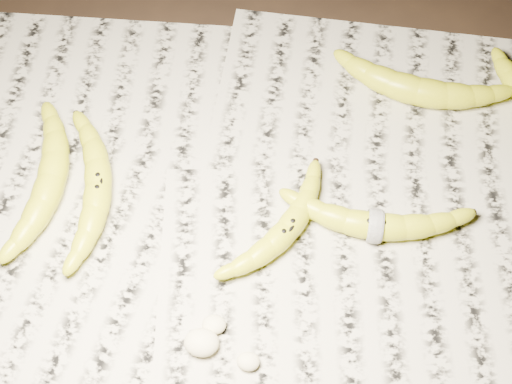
# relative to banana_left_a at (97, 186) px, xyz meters

# --- Properties ---
(ground) EXTENTS (3.00, 3.00, 0.00)m
(ground) POSITION_rel_banana_left_a_xyz_m (0.20, -0.04, -0.03)
(ground) COLOR black
(ground) RESTS_ON ground
(newspaper_patch) EXTENTS (0.90, 0.70, 0.01)m
(newspaper_patch) POSITION_rel_banana_left_a_xyz_m (0.22, -0.02, -0.02)
(newspaper_patch) COLOR #B2AD98
(newspaper_patch) RESTS_ON ground
(banana_left_a) EXTENTS (0.09, 0.21, 0.04)m
(banana_left_a) POSITION_rel_banana_left_a_xyz_m (0.00, 0.00, 0.00)
(banana_left_a) COLOR yellow
(banana_left_a) RESTS_ON newspaper_patch
(banana_left_b) EXTENTS (0.06, 0.20, 0.04)m
(banana_left_b) POSITION_rel_banana_left_a_xyz_m (-0.06, 0.00, 0.00)
(banana_left_b) COLOR yellow
(banana_left_b) RESTS_ON newspaper_patch
(banana_center) EXTENTS (0.14, 0.17, 0.03)m
(banana_center) POSITION_rel_banana_left_a_xyz_m (0.24, -0.04, -0.00)
(banana_center) COLOR yellow
(banana_center) RESTS_ON newspaper_patch
(banana_taped) EXTENTS (0.21, 0.07, 0.04)m
(banana_taped) POSITION_rel_banana_left_a_xyz_m (0.35, -0.02, -0.00)
(banana_taped) COLOR yellow
(banana_taped) RESTS_ON newspaper_patch
(banana_upper_a) EXTENTS (0.22, 0.11, 0.04)m
(banana_upper_a) POSITION_rel_banana_left_a_xyz_m (0.41, 0.19, 0.00)
(banana_upper_a) COLOR yellow
(banana_upper_a) RESTS_ON newspaper_patch
(measuring_tape) EXTENTS (0.01, 0.04, 0.04)m
(measuring_tape) POSITION_rel_banana_left_a_xyz_m (0.35, -0.02, -0.00)
(measuring_tape) COLOR white
(measuring_tape) RESTS_ON newspaper_patch
(flesh_chunk_a) EXTENTS (0.04, 0.03, 0.02)m
(flesh_chunk_a) POSITION_rel_banana_left_a_xyz_m (0.16, -0.19, -0.01)
(flesh_chunk_a) COLOR beige
(flesh_chunk_a) RESTS_ON newspaper_patch
(flesh_chunk_b) EXTENTS (0.03, 0.02, 0.02)m
(flesh_chunk_b) POSITION_rel_banana_left_a_xyz_m (0.17, -0.16, -0.01)
(flesh_chunk_b) COLOR beige
(flesh_chunk_b) RESTS_ON newspaper_patch
(flesh_chunk_c) EXTENTS (0.03, 0.02, 0.02)m
(flesh_chunk_c) POSITION_rel_banana_left_a_xyz_m (0.21, -0.20, -0.01)
(flesh_chunk_c) COLOR beige
(flesh_chunk_c) RESTS_ON newspaper_patch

